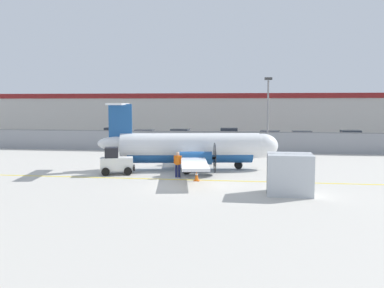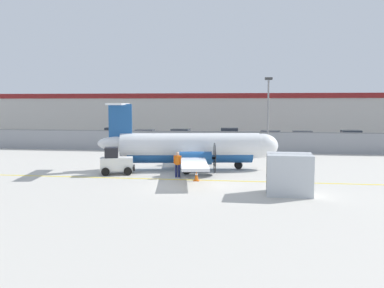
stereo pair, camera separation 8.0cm
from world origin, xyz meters
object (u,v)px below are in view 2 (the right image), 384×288
Objects in this scene: parked_car_0 at (115,134)px; parked_car_1 at (144,136)px; parked_car_5 at (303,138)px; commuter_airplane at (193,148)px; baggage_tug at (116,162)px; parked_car_2 at (181,135)px; parked_car_6 at (350,137)px; traffic_cone_near_right at (187,162)px; parked_car_4 at (269,137)px; parked_car_3 at (229,134)px; ground_crew_worker at (178,163)px; traffic_cone_near_left at (196,176)px; apron_light_pole at (268,110)px; cargo_container at (289,174)px.

parked_car_1 is at bearing -30.54° from parked_car_0.
parked_car_5 is at bearing 178.39° from parked_car_1.
commuter_airplane is 5.85m from baggage_tug.
baggage_tug reaches higher than parked_car_0.
parked_car_6 is at bearing 5.00° from parked_car_2.
parked_car_4 is (7.03, 18.00, 0.58)m from traffic_cone_near_right.
parked_car_3 and parked_car_6 have the same top height.
parked_car_2 is at bearing 15.13° from ground_crew_worker.
traffic_cone_near_right is 21.06m from parked_car_5.
traffic_cone_near_right is 19.93m from parked_car_2.
parked_car_3 is (10.09, 4.86, 0.00)m from parked_car_1.
traffic_cone_near_left is 30.44m from parked_car_6.
parked_car_0 reaches higher than traffic_cone_near_left.
parked_car_5 is 0.58× the size of apron_light_pole.
parked_car_1 is at bearing 25.87° from ground_crew_worker.
parked_car_3 is 0.98× the size of parked_car_4.
parked_car_1 is 4.70m from parked_car_2.
commuter_airplane is 3.70× the size of parked_car_0.
parked_car_0 is 1.02× the size of parked_car_1.
baggage_tug is at bearing -159.15° from commuter_airplane.
parked_car_3 and parked_car_5 have the same top height.
cargo_container is 0.57× the size of parked_car_2.
parked_car_3 is 10.15m from parked_car_5.
parked_car_0 is (-13.70, 23.10, -0.71)m from commuter_airplane.
parked_car_5 is (3.87, 0.00, 0.00)m from parked_car_4.
traffic_cone_near_left is 26.27m from parked_car_1.
parked_car_3 is at bearing -36.03° from parked_car_4.
parked_car_3 is 1.01× the size of parked_car_6.
parked_car_6 is at bearing 60.56° from traffic_cone_near_left.
parked_car_0 is 0.60× the size of apron_light_pole.
commuter_airplane is 3.77× the size of parked_car_1.
baggage_tug is 1.04× the size of cargo_container.
parked_car_5 is 6.02m from parked_car_6.
parked_car_1 is 1.00× the size of parked_car_6.
ground_crew_worker is at bearing -23.48° from baggage_tug.
parked_car_2 is (-4.53, 21.36, -0.71)m from commuter_airplane.
commuter_airplane is 25.05× the size of traffic_cone_near_left.
traffic_cone_near_left is 0.15× the size of parked_car_6.
apron_light_pole reaches higher than ground_crew_worker.
baggage_tug is 0.59× the size of parked_car_0.
parked_car_6 is (24.75, 2.13, 0.00)m from parked_car_1.
parked_car_4 reaches higher than traffic_cone_near_left.
parked_car_0 is at bearing -37.62° from parked_car_1.
ground_crew_worker reaches higher than traffic_cone_near_right.
parked_car_5 is (8.98, -4.73, 0.00)m from parked_car_3.
parked_car_6 is (15.83, 21.80, -0.71)m from commuter_airplane.
parked_car_3 is 16.63m from apron_light_pole.
commuter_airplane reaches higher than parked_car_6.
cargo_container is 31.25m from parked_car_2.
parked_car_2 is 6.53m from parked_car_3.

